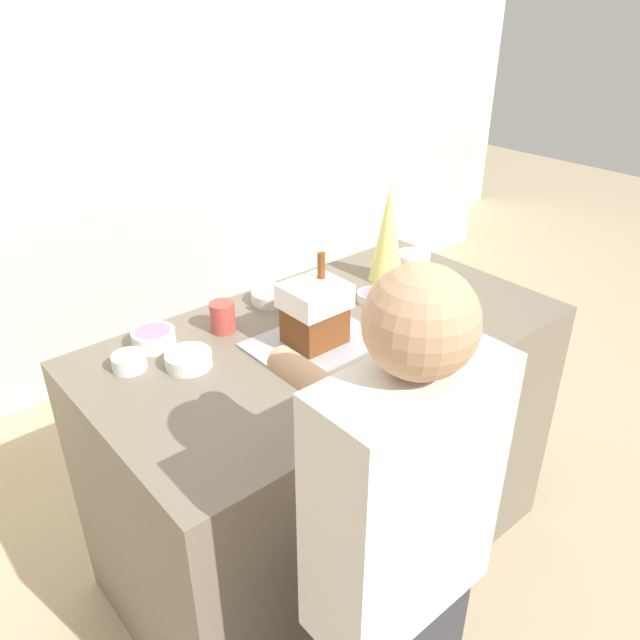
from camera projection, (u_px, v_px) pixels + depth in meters
ground_plane at (328, 543)px, 2.43m from camera, size 12.00×12.00×0.00m
wall_back at (48, 114)px, 3.33m from camera, size 8.00×0.05×2.60m
back_cabinet_block at (100, 274)px, 3.52m from camera, size 6.00×0.60×0.94m
kitchen_island at (328, 449)px, 2.20m from camera, size 1.52×0.84×0.95m
baking_tray at (315, 342)px, 1.92m from camera, size 0.39×0.29×0.01m
gingerbread_house at (315, 312)px, 1.86m from camera, size 0.18×0.16×0.27m
decorative_tree at (388, 234)px, 2.24m from camera, size 0.13×0.13×0.36m
candy_bowl_behind_tray at (188, 359)px, 1.80m from camera, size 0.13×0.13×0.04m
candy_bowl_beside_tree at (372, 297)px, 2.16m from camera, size 0.10×0.10×0.04m
candy_bowl_center_rear at (413, 257)px, 2.45m from camera, size 0.13×0.13×0.04m
candy_bowl_far_right at (129, 361)px, 1.78m from camera, size 0.10×0.10×0.05m
candy_bowl_near_tray_left at (154, 337)px, 1.89m from camera, size 0.13×0.13×0.05m
candy_bowl_front_corner at (271, 296)px, 2.15m from camera, size 0.14×0.14×0.04m
candy_bowl_near_tray_right at (312, 292)px, 2.17m from camera, size 0.09×0.09×0.05m
mug at (223, 317)px, 1.97m from camera, size 0.08×0.08×0.10m
person at (396, 581)px, 1.35m from camera, size 0.40×0.50×1.54m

